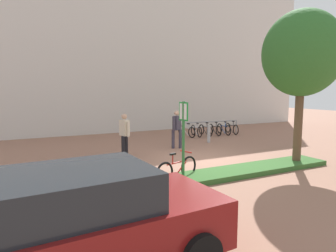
% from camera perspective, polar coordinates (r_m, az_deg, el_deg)
% --- Properties ---
extents(ground_plane, '(60.00, 60.00, 0.00)m').
position_cam_1_polar(ground_plane, '(11.33, 7.08, -6.50)').
color(ground_plane, '#936651').
extents(building_facade, '(28.00, 1.20, 10.00)m').
position_cam_1_polar(building_facade, '(19.26, -8.03, 13.99)').
color(building_facade, silver).
rests_on(building_facade, ground).
extents(planter_strip, '(7.00, 1.10, 0.16)m').
position_cam_1_polar(planter_strip, '(9.62, 13.46, -8.59)').
color(planter_strip, '#336028').
rests_on(planter_strip, ground).
extents(tree_sidewalk, '(2.66, 2.66, 5.34)m').
position_cam_1_polar(tree_sidewalk, '(11.21, 24.63, 12.61)').
color(tree_sidewalk, brown).
rests_on(tree_sidewalk, ground).
extents(parking_sign_post, '(0.09, 0.36, 2.33)m').
position_cam_1_polar(parking_sign_post, '(8.20, 3.02, -0.77)').
color(parking_sign_post, '#2D7238').
rests_on(parking_sign_post, ground).
extents(bike_at_sign, '(1.61, 0.63, 0.86)m').
position_cam_1_polar(bike_at_sign, '(8.60, 1.79, -8.42)').
color(bike_at_sign, black).
rests_on(bike_at_sign, ground).
extents(bike_rack_cluster, '(3.76, 1.72, 0.83)m').
position_cam_1_polar(bike_rack_cluster, '(17.34, 8.19, -0.66)').
color(bike_rack_cluster, '#99999E').
rests_on(bike_rack_cluster, ground).
extents(bollard_steel, '(0.16, 0.16, 0.90)m').
position_cam_1_polar(bollard_steel, '(14.93, 7.95, -1.48)').
color(bollard_steel, '#ADADB2').
rests_on(bollard_steel, ground).
extents(person_suited_dark, '(0.52, 0.43, 1.72)m').
position_cam_1_polar(person_suited_dark, '(13.25, 1.71, -0.16)').
color(person_suited_dark, '#383342').
rests_on(person_suited_dark, ground).
extents(person_casual_tan, '(0.35, 0.59, 1.72)m').
position_cam_1_polar(person_casual_tan, '(11.67, -8.46, -1.21)').
color(person_casual_tan, black).
rests_on(person_casual_tan, ground).
extents(car_maroon_wagon, '(4.39, 2.22, 1.54)m').
position_cam_1_polar(car_maroon_wagon, '(4.54, -17.44, -17.76)').
color(car_maroon_wagon, maroon).
rests_on(car_maroon_wagon, ground).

